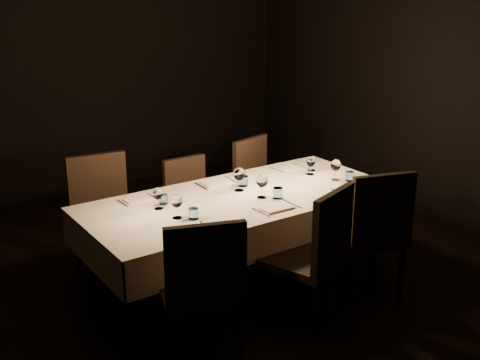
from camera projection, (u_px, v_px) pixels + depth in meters
room at (240, 105)px, 4.55m from camera, size 5.01×6.01×3.01m
dining_table at (240, 205)px, 4.81m from camera, size 2.52×1.12×0.76m
chair_near_left at (202, 287)px, 3.78m from camera, size 0.64×0.64×1.04m
place_setting_near_left at (184, 213)px, 4.25m from camera, size 0.33×0.41×0.18m
chair_near_center at (315, 251)px, 4.26m from camera, size 0.64×0.64×1.05m
place_setting_near_center at (270, 192)px, 4.66m from camera, size 0.35×0.42×0.20m
chair_near_right at (372, 229)px, 4.64m from camera, size 0.64×0.64×1.06m
place_setting_near_right at (344, 175)px, 5.09m from camera, size 0.34×0.41×0.19m
chair_far_left at (103, 212)px, 5.01m from camera, size 0.55×0.55×1.03m
place_setting_far_left at (153, 197)px, 4.58m from camera, size 0.30×0.39×0.17m
chair_far_center at (190, 201)px, 5.48m from camera, size 0.42×0.42×0.88m
place_setting_far_center at (233, 178)px, 4.97m from camera, size 0.36×0.42×0.20m
chair_far_right at (259, 182)px, 5.87m from camera, size 0.55×0.55×0.95m
place_setting_far_right at (304, 165)px, 5.39m from camera, size 0.30×0.39×0.17m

